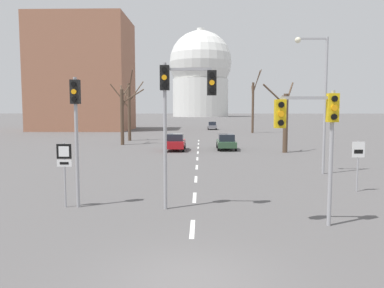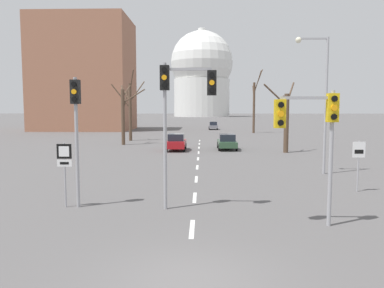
{
  "view_description": "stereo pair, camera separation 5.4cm",
  "coord_description": "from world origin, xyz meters",
  "px_view_note": "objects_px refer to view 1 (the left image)",
  "views": [
    {
      "loc": [
        0.28,
        -8.31,
        3.97
      ],
      "look_at": [
        -0.08,
        6.79,
        2.59
      ],
      "focal_mm": 35.0,
      "sensor_mm": 36.0,
      "label": 1
    },
    {
      "loc": [
        0.33,
        -8.31,
        3.97
      ],
      "look_at": [
        -0.08,
        6.79,
        2.59
      ],
      "focal_mm": 35.0,
      "sensor_mm": 36.0,
      "label": 2
    }
  ],
  "objects_px": {
    "traffic_signal_near_left": "(76,118)",
    "traffic_signal_near_right": "(313,124)",
    "sedan_near_left": "(176,142)",
    "sedan_near_right": "(226,142)",
    "sedan_mid_centre": "(212,126)",
    "traffic_signal_centre_tall": "(180,99)",
    "speed_limit_sign": "(358,157)",
    "route_sign_post": "(64,163)",
    "street_lamp_right": "(320,91)"
  },
  "relations": [
    {
      "from": "traffic_signal_centre_tall",
      "to": "route_sign_post",
      "type": "distance_m",
      "value": 5.39
    },
    {
      "from": "traffic_signal_near_left",
      "to": "sedan_mid_centre",
      "type": "bearing_deg",
      "value": 83.16
    },
    {
      "from": "speed_limit_sign",
      "to": "route_sign_post",
      "type": "bearing_deg",
      "value": -165.95
    },
    {
      "from": "speed_limit_sign",
      "to": "sedan_near_right",
      "type": "relative_size",
      "value": 0.57
    },
    {
      "from": "traffic_signal_near_right",
      "to": "street_lamp_right",
      "type": "relative_size",
      "value": 0.55
    },
    {
      "from": "sedan_near_left",
      "to": "sedan_near_right",
      "type": "xyz_separation_m",
      "value": [
        5.03,
        0.96,
        -0.04
      ]
    },
    {
      "from": "speed_limit_sign",
      "to": "traffic_signal_centre_tall",
      "type": "bearing_deg",
      "value": -157.7
    },
    {
      "from": "traffic_signal_near_right",
      "to": "street_lamp_right",
      "type": "distance_m",
      "value": 11.22
    },
    {
      "from": "traffic_signal_centre_tall",
      "to": "street_lamp_right",
      "type": "relative_size",
      "value": 0.69
    },
    {
      "from": "traffic_signal_centre_tall",
      "to": "sedan_near_left",
      "type": "bearing_deg",
      "value": 94.4
    },
    {
      "from": "traffic_signal_near_right",
      "to": "sedan_mid_centre",
      "type": "xyz_separation_m",
      "value": [
        -1.49,
        63.27,
        -2.7
      ]
    },
    {
      "from": "traffic_signal_centre_tall",
      "to": "traffic_signal_near_left",
      "type": "bearing_deg",
      "value": 177.07
    },
    {
      "from": "street_lamp_right",
      "to": "speed_limit_sign",
      "type": "bearing_deg",
      "value": -85.97
    },
    {
      "from": "route_sign_post",
      "to": "sedan_near_right",
      "type": "distance_m",
      "value": 23.98
    },
    {
      "from": "route_sign_post",
      "to": "speed_limit_sign",
      "type": "bearing_deg",
      "value": 14.05
    },
    {
      "from": "route_sign_post",
      "to": "sedan_mid_centre",
      "type": "distance_m",
      "value": 61.58
    },
    {
      "from": "speed_limit_sign",
      "to": "sedan_near_right",
      "type": "bearing_deg",
      "value": 104.76
    },
    {
      "from": "traffic_signal_centre_tall",
      "to": "street_lamp_right",
      "type": "xyz_separation_m",
      "value": [
        8.07,
        8.51,
        0.71
      ]
    },
    {
      "from": "sedan_mid_centre",
      "to": "sedan_near_left",
      "type": "bearing_deg",
      "value": -96.9
    },
    {
      "from": "traffic_signal_near_right",
      "to": "speed_limit_sign",
      "type": "xyz_separation_m",
      "value": [
        3.84,
        5.49,
        -1.81
      ]
    },
    {
      "from": "traffic_signal_near_left",
      "to": "traffic_signal_centre_tall",
      "type": "bearing_deg",
      "value": -2.93
    },
    {
      "from": "traffic_signal_near_right",
      "to": "route_sign_post",
      "type": "relative_size",
      "value": 1.74
    },
    {
      "from": "traffic_signal_centre_tall",
      "to": "route_sign_post",
      "type": "xyz_separation_m",
      "value": [
        -4.72,
        0.17,
        -2.59
      ]
    },
    {
      "from": "sedan_near_left",
      "to": "sedan_near_right",
      "type": "bearing_deg",
      "value": 10.79
    },
    {
      "from": "traffic_signal_near_left",
      "to": "traffic_signal_near_right",
      "type": "distance_m",
      "value": 9.09
    },
    {
      "from": "traffic_signal_near_right",
      "to": "speed_limit_sign",
      "type": "relative_size",
      "value": 1.86
    },
    {
      "from": "street_lamp_right",
      "to": "route_sign_post",
      "type": "bearing_deg",
      "value": -146.88
    },
    {
      "from": "traffic_signal_near_left",
      "to": "route_sign_post",
      "type": "height_order",
      "value": "traffic_signal_near_left"
    },
    {
      "from": "traffic_signal_centre_tall",
      "to": "sedan_near_left",
      "type": "distance_m",
      "value": 22.12
    },
    {
      "from": "traffic_signal_near_right",
      "to": "sedan_mid_centre",
      "type": "bearing_deg",
      "value": 91.35
    },
    {
      "from": "traffic_signal_centre_tall",
      "to": "street_lamp_right",
      "type": "height_order",
      "value": "street_lamp_right"
    },
    {
      "from": "sedan_near_left",
      "to": "speed_limit_sign",
      "type": "bearing_deg",
      "value": -61.11
    },
    {
      "from": "speed_limit_sign",
      "to": "street_lamp_right",
      "type": "distance_m",
      "value": 6.12
    },
    {
      "from": "route_sign_post",
      "to": "speed_limit_sign",
      "type": "distance_m",
      "value": 13.56
    },
    {
      "from": "sedan_mid_centre",
      "to": "traffic_signal_centre_tall",
      "type": "bearing_deg",
      "value": -92.9
    },
    {
      "from": "speed_limit_sign",
      "to": "sedan_near_left",
      "type": "bearing_deg",
      "value": 118.89
    },
    {
      "from": "street_lamp_right",
      "to": "traffic_signal_centre_tall",
      "type": "bearing_deg",
      "value": -133.47
    },
    {
      "from": "speed_limit_sign",
      "to": "traffic_signal_near_right",
      "type": "bearing_deg",
      "value": -124.97
    },
    {
      "from": "speed_limit_sign",
      "to": "traffic_signal_near_left",
      "type": "bearing_deg",
      "value": -165.63
    },
    {
      "from": "traffic_signal_near_left",
      "to": "sedan_near_left",
      "type": "distance_m",
      "value": 21.88
    },
    {
      "from": "traffic_signal_centre_tall",
      "to": "sedan_near_left",
      "type": "height_order",
      "value": "traffic_signal_centre_tall"
    },
    {
      "from": "sedan_near_left",
      "to": "sedan_mid_centre",
      "type": "distance_m",
      "value": 39.76
    },
    {
      "from": "traffic_signal_near_right",
      "to": "speed_limit_sign",
      "type": "distance_m",
      "value": 6.94
    },
    {
      "from": "traffic_signal_centre_tall",
      "to": "route_sign_post",
      "type": "relative_size",
      "value": 2.19
    },
    {
      "from": "street_lamp_right",
      "to": "traffic_signal_near_left",
      "type": "bearing_deg",
      "value": -145.97
    },
    {
      "from": "street_lamp_right",
      "to": "sedan_near_left",
      "type": "relative_size",
      "value": 2.01
    },
    {
      "from": "route_sign_post",
      "to": "speed_limit_sign",
      "type": "height_order",
      "value": "route_sign_post"
    },
    {
      "from": "speed_limit_sign",
      "to": "street_lamp_right",
      "type": "relative_size",
      "value": 0.3
    },
    {
      "from": "traffic_signal_centre_tall",
      "to": "sedan_near_right",
      "type": "xyz_separation_m",
      "value": [
        3.35,
        22.72,
        -3.61
      ]
    },
    {
      "from": "traffic_signal_near_right",
      "to": "speed_limit_sign",
      "type": "height_order",
      "value": "traffic_signal_near_right"
    }
  ]
}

